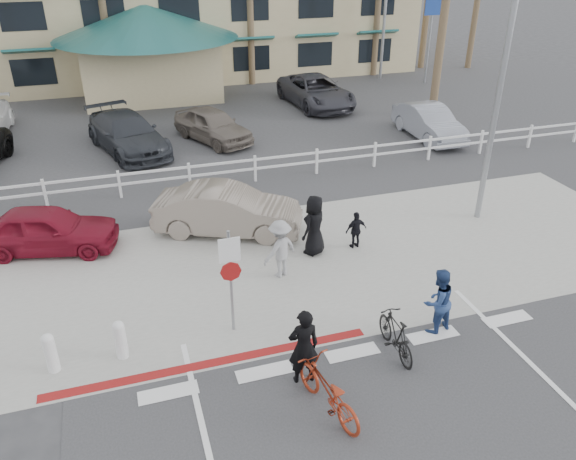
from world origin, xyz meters
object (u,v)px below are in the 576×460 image
object	(u,v)px
car_white_sedan	(228,210)
car_red_compact	(47,229)
bike_black	(396,335)
sign_post	(231,277)
bike_red	(328,391)

from	to	relation	value
car_white_sedan	car_red_compact	xyz separation A→B (m)	(-5.16, 0.48, -0.06)
bike_black	car_red_compact	xyz separation A→B (m)	(-7.42, 7.07, 0.19)
sign_post	bike_red	size ratio (longest dim) A/B	1.50
sign_post	bike_red	xyz separation A→B (m)	(1.16, -3.00, -0.94)
sign_post	car_white_sedan	size ratio (longest dim) A/B	0.66
bike_red	bike_black	world-z (taller)	bike_red
bike_black	car_white_sedan	xyz separation A→B (m)	(-2.26, 6.59, 0.25)
car_white_sedan	sign_post	bearing A→B (deg)	-167.07
bike_red	car_white_sedan	xyz separation A→B (m)	(-0.24, 7.74, 0.22)
bike_red	bike_black	bearing A→B (deg)	-164.93
bike_black	car_white_sedan	bearing A→B (deg)	-69.95
bike_black	car_red_compact	distance (m)	10.25
bike_red	car_red_compact	world-z (taller)	car_red_compact
bike_red	car_red_compact	size ratio (longest dim) A/B	0.49
bike_red	bike_black	xyz separation A→B (m)	(2.02, 1.15, -0.03)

